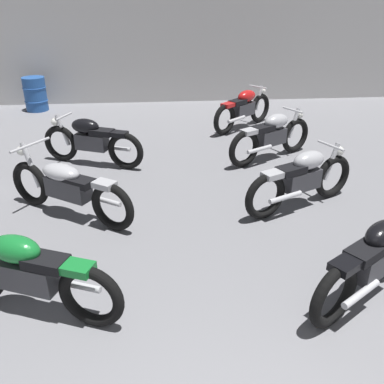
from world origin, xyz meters
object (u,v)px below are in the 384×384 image
(motorcycle_right_row_3, at_px, (272,135))
(motorcycle_left_row_2, at_px, (68,187))
(motorcycle_left_row_1, at_px, (28,273))
(motorcycle_right_row_2, at_px, (302,178))
(oil_drum, at_px, (35,94))
(motorcycle_right_row_1, at_px, (374,259))
(motorcycle_left_row_3, at_px, (91,140))
(motorcycle_right_row_4, at_px, (244,108))

(motorcycle_right_row_3, bearing_deg, motorcycle_left_row_2, -150.48)
(motorcycle_left_row_1, xyz_separation_m, motorcycle_left_row_2, (0.03, 1.94, -0.01))
(motorcycle_right_row_2, distance_m, oil_drum, 7.76)
(motorcycle_left_row_1, bearing_deg, motorcycle_right_row_1, -1.22)
(motorcycle_right_row_3, relative_size, oil_drum, 2.08)
(motorcycle_left_row_2, distance_m, oil_drum, 6.10)
(motorcycle_right_row_1, xyz_separation_m, motorcycle_right_row_3, (-0.02, 3.90, 0.00))
(oil_drum, bearing_deg, motorcycle_right_row_3, -37.17)
(motorcycle_right_row_2, relative_size, oil_drum, 2.15)
(motorcycle_left_row_3, bearing_deg, motorcycle_left_row_2, -92.53)
(motorcycle_left_row_2, relative_size, motorcycle_right_row_1, 1.10)
(motorcycle_left_row_2, xyz_separation_m, motorcycle_right_row_1, (3.37, -2.01, 0.01))
(motorcycle_right_row_4, bearing_deg, motorcycle_right_row_3, -86.12)
(motorcycle_right_row_1, distance_m, oil_drum, 9.39)
(motorcycle_left_row_2, relative_size, oil_drum, 2.20)
(motorcycle_left_row_3, xyz_separation_m, motorcycle_right_row_2, (3.20, -1.92, 0.00))
(motorcycle_left_row_2, height_order, motorcycle_right_row_4, motorcycle_left_row_2)
(motorcycle_left_row_2, bearing_deg, motorcycle_right_row_4, 50.05)
(motorcycle_left_row_3, distance_m, motorcycle_right_row_1, 5.11)
(motorcycle_right_row_2, bearing_deg, oil_drum, 131.23)
(motorcycle_right_row_1, distance_m, motorcycle_right_row_2, 2.00)
(motorcycle_left_row_3, relative_size, motorcycle_right_row_2, 1.02)
(motorcycle_left_row_1, distance_m, motorcycle_right_row_4, 6.62)
(motorcycle_right_row_2, xyz_separation_m, motorcycle_right_row_3, (0.06, 1.91, 0.00))
(motorcycle_left_row_2, distance_m, motorcycle_right_row_3, 3.84)
(motorcycle_left_row_1, height_order, motorcycle_left_row_3, same)
(motorcycle_left_row_3, relative_size, motorcycle_right_row_1, 1.10)
(motorcycle_left_row_1, bearing_deg, motorcycle_left_row_2, 89.05)
(motorcycle_right_row_1, xyz_separation_m, motorcycle_right_row_4, (-0.16, 5.85, 0.00))
(motorcycle_left_row_3, xyz_separation_m, oil_drum, (-1.91, 3.91, -0.03))
(motorcycle_left_row_1, xyz_separation_m, oil_drum, (-1.80, 7.75, -0.03))
(motorcycle_left_row_1, distance_m, motorcycle_right_row_1, 3.40)
(motorcycle_left_row_1, relative_size, oil_drum, 2.20)
(motorcycle_left_row_2, distance_m, motorcycle_right_row_1, 3.92)
(motorcycle_left_row_2, height_order, motorcycle_right_row_3, motorcycle_left_row_2)
(motorcycle_left_row_1, height_order, motorcycle_right_row_2, same)
(motorcycle_left_row_2, relative_size, motorcycle_right_row_3, 1.06)
(motorcycle_left_row_1, relative_size, motorcycle_right_row_4, 1.20)
(motorcycle_left_row_3, distance_m, motorcycle_right_row_3, 3.26)
(motorcycle_right_row_1, xyz_separation_m, oil_drum, (-5.20, 7.83, -0.03))
(motorcycle_left_row_3, height_order, motorcycle_right_row_3, same)
(motorcycle_left_row_3, height_order, oil_drum, motorcycle_left_row_3)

